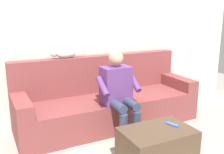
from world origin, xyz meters
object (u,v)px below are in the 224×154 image
object	(u,v)px
person_solo_seated	(119,90)
remote_blue	(172,124)
coffee_table	(157,147)
couch	(107,102)
cat_on_backrest	(64,53)

from	to	relation	value
person_solo_seated	remote_blue	distance (m)	0.83
person_solo_seated	coffee_table	bearing A→B (deg)	92.60
couch	person_solo_seated	xyz separation A→B (m)	(0.04, 0.42, 0.30)
coffee_table	cat_on_backrest	size ratio (longest dim) A/B	1.43
person_solo_seated	cat_on_backrest	bearing A→B (deg)	-54.51
couch	remote_blue	world-z (taller)	couch
coffee_table	person_solo_seated	xyz separation A→B (m)	(0.04, -0.78, 0.41)
cat_on_backrest	remote_blue	size ratio (longest dim) A/B	3.75
cat_on_backrest	couch	bearing A→B (deg)	153.28
couch	person_solo_seated	world-z (taller)	person_solo_seated
person_solo_seated	remote_blue	size ratio (longest dim) A/B	8.07
couch	person_solo_seated	bearing A→B (deg)	85.14
coffee_table	cat_on_backrest	distance (m)	1.75
remote_blue	cat_on_backrest	bearing A→B (deg)	-171.87
couch	cat_on_backrest	size ratio (longest dim) A/B	4.96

